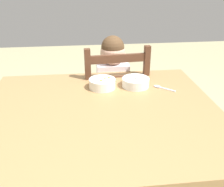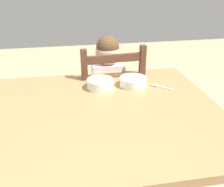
# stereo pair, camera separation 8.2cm
# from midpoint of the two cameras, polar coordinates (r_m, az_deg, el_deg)

# --- Properties ---
(dining_table) EXTENTS (1.19, 1.04, 0.74)m
(dining_table) POSITION_cam_midpoint_polar(r_m,az_deg,el_deg) (1.37, -0.55, -7.33)
(dining_table) COLOR #9C7648
(dining_table) RESTS_ON ground
(dining_chair) EXTENTS (0.45, 0.45, 0.94)m
(dining_chair) POSITION_cam_midpoint_polar(r_m,az_deg,el_deg) (1.96, 1.51, -2.63)
(dining_chair) COLOR #4F2F1E
(dining_chair) RESTS_ON ground
(child_figure) EXTENTS (0.32, 0.31, 0.97)m
(child_figure) POSITION_cam_midpoint_polar(r_m,az_deg,el_deg) (1.87, 1.50, 2.21)
(child_figure) COLOR white
(child_figure) RESTS_ON ground
(bowl_of_peas) EXTENTS (0.16, 0.16, 0.05)m
(bowl_of_peas) POSITION_cam_midpoint_polar(r_m,az_deg,el_deg) (1.58, 6.57, 2.45)
(bowl_of_peas) COLOR white
(bowl_of_peas) RESTS_ON dining_table
(bowl_of_carrots) EXTENTS (0.15, 0.15, 0.06)m
(bowl_of_carrots) POSITION_cam_midpoint_polar(r_m,az_deg,el_deg) (1.54, -0.58, 2.20)
(bowl_of_carrots) COLOR white
(bowl_of_carrots) RESTS_ON dining_table
(spoon) EXTENTS (0.12, 0.11, 0.01)m
(spoon) POSITION_cam_midpoint_polar(r_m,az_deg,el_deg) (1.59, 11.78, 1.31)
(spoon) COLOR silver
(spoon) RESTS_ON dining_table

